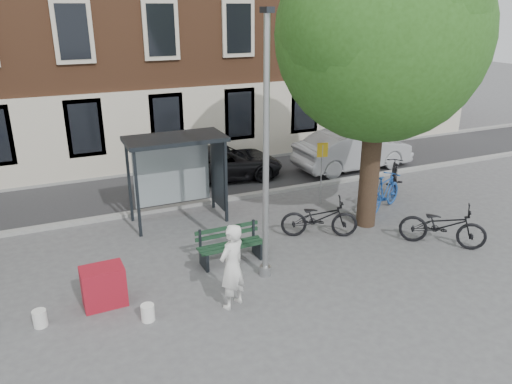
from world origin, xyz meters
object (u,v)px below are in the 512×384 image
object	(u,v)px
bike_a	(319,218)
bike_b	(385,192)
bike_d	(394,177)
red_stand	(104,286)
car_silver	(353,150)
bus_shelter	(188,158)
notice_sign	(322,159)
lamppost	(266,166)
car_dark	(224,163)
painter	(232,266)
bench	(230,246)
bike_c	(443,225)

from	to	relation	value
bike_a	bike_b	size ratio (longest dim) A/B	1.08
bike_d	red_stand	world-z (taller)	bike_d
car_silver	bike_d	bearing A→B (deg)	173.30
bus_shelter	notice_sign	distance (m)	4.30
lamppost	notice_sign	world-z (taller)	lamppost
bike_d	notice_sign	world-z (taller)	notice_sign
bike_b	bike_d	distance (m)	1.76
lamppost	car_silver	distance (m)	9.37
car_dark	lamppost	bearing A→B (deg)	174.49
bike_a	car_dark	world-z (taller)	car_dark
lamppost	painter	world-z (taller)	lamppost
bench	car_silver	xyz separation A→B (m)	(7.23, 5.18, 0.38)
bike_c	red_stand	world-z (taller)	bike_c
bike_b	bike_d	world-z (taller)	bike_b
bus_shelter	red_stand	size ratio (longest dim) A/B	3.17
bike_a	car_silver	xyz separation A→B (m)	(4.42, 4.83, 0.22)
car_dark	notice_sign	distance (m)	4.31
lamppost	bench	world-z (taller)	lamppost
bus_shelter	painter	xyz separation A→B (m)	(-0.59, -5.00, -0.96)
bike_a	red_stand	bearing A→B (deg)	124.58
bus_shelter	notice_sign	bearing A→B (deg)	-8.13
bike_d	car_dark	size ratio (longest dim) A/B	0.43
bike_c	bench	bearing A→B (deg)	117.76
notice_sign	car_dark	bearing A→B (deg)	130.40
bike_b	red_stand	size ratio (longest dim) A/B	2.21
bench	bike_d	distance (m)	7.38
bike_a	car_dark	distance (m)	5.88
bench	red_stand	distance (m)	3.31
car_dark	red_stand	xyz separation A→B (m)	(-5.36, -6.92, -0.16)
lamppost	painter	size ratio (longest dim) A/B	3.18
bus_shelter	bike_a	size ratio (longest dim) A/B	1.33
bus_shelter	painter	bearing A→B (deg)	-96.74
lamppost	bike_b	size ratio (longest dim) A/B	3.07
painter	bike_c	bearing A→B (deg)	156.16
notice_sign	bike_a	bearing A→B (deg)	-109.73
bus_shelter	bike_d	bearing A→B (deg)	-6.01
lamppost	car_dark	size ratio (longest dim) A/B	1.38
car_silver	notice_sign	distance (m)	4.18
bike_c	bike_d	distance (m)	4.10
car_dark	car_silver	bearing A→B (deg)	-93.88
red_stand	car_silver	bearing A→B (deg)	29.53
red_stand	car_dark	bearing A→B (deg)	52.27
painter	notice_sign	size ratio (longest dim) A/B	0.93
bike_d	car_silver	bearing A→B (deg)	-59.95
painter	red_stand	bearing A→B (deg)	-52.75
car_dark	red_stand	distance (m)	8.76
bike_d	notice_sign	xyz separation A→B (m)	(-2.87, 0.14, 0.95)
bike_b	car_silver	distance (m)	4.30
bench	notice_sign	size ratio (longest dim) A/B	0.83
bike_a	car_dark	xyz separation A→B (m)	(-0.67, 5.84, 0.05)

